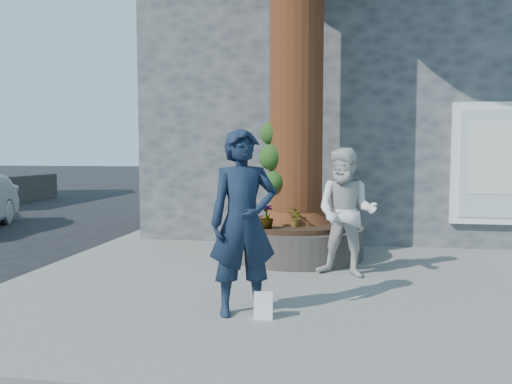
# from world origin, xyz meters

# --- Properties ---
(ground) EXTENTS (120.00, 120.00, 0.00)m
(ground) POSITION_xyz_m (0.00, 0.00, 0.00)
(ground) COLOR black
(ground) RESTS_ON ground
(pavement) EXTENTS (9.00, 8.00, 0.12)m
(pavement) POSITION_xyz_m (1.50, 1.00, 0.06)
(pavement) COLOR slate
(pavement) RESTS_ON ground
(yellow_line) EXTENTS (0.10, 30.00, 0.01)m
(yellow_line) POSITION_xyz_m (-3.05, 1.00, 0.00)
(yellow_line) COLOR yellow
(yellow_line) RESTS_ON ground
(stone_shop) EXTENTS (10.30, 8.30, 6.30)m
(stone_shop) POSITION_xyz_m (2.50, 7.20, 3.16)
(stone_shop) COLOR #444649
(stone_shop) RESTS_ON ground
(planter) EXTENTS (2.30, 2.30, 0.60)m
(planter) POSITION_xyz_m (0.80, 2.00, 0.41)
(planter) COLOR black
(planter) RESTS_ON pavement
(man) EXTENTS (0.86, 0.72, 2.03)m
(man) POSITION_xyz_m (0.50, -1.16, 1.14)
(man) COLOR black
(man) RESTS_ON pavement
(woman) EXTENTS (1.06, 0.92, 1.85)m
(woman) POSITION_xyz_m (1.64, 0.76, 1.04)
(woman) COLOR silver
(woman) RESTS_ON pavement
(shopping_bag) EXTENTS (0.21, 0.14, 0.28)m
(shopping_bag) POSITION_xyz_m (0.74, -1.27, 0.26)
(shopping_bag) COLOR white
(shopping_bag) RESTS_ON pavement
(plant_a) EXTENTS (0.24, 0.24, 0.39)m
(plant_a) POSITION_xyz_m (1.65, 2.85, 0.91)
(plant_a) COLOR gray
(plant_a) RESTS_ON planter
(plant_b) EXTENTS (0.33, 0.33, 0.44)m
(plant_b) POSITION_xyz_m (1.65, 1.15, 0.94)
(plant_b) COLOR gray
(plant_b) RESTS_ON planter
(plant_c) EXTENTS (0.28, 0.28, 0.37)m
(plant_c) POSITION_xyz_m (0.43, 1.15, 0.91)
(plant_c) COLOR gray
(plant_c) RESTS_ON planter
(plant_d) EXTENTS (0.37, 0.36, 0.30)m
(plant_d) POSITION_xyz_m (0.86, 1.40, 0.87)
(plant_d) COLOR gray
(plant_d) RESTS_ON planter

